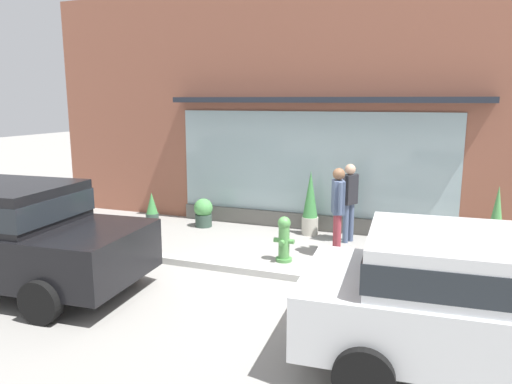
{
  "coord_description": "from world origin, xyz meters",
  "views": [
    {
      "loc": [
        2.46,
        -7.53,
        2.95
      ],
      "look_at": [
        -0.85,
        1.2,
        1.15
      ],
      "focal_mm": 33.75,
      "sensor_mm": 36.0,
      "label": 1
    }
  ],
  "objects_px": {
    "parked_car_black": "(3,230)",
    "potted_plant_corner_tall": "(203,212)",
    "fire_hydrant": "(284,239)",
    "potted_plant_window_left": "(496,223)",
    "parked_car_silver": "(488,298)",
    "pedestrian_with_handbag": "(338,205)",
    "potted_plant_near_hydrant": "(152,208)",
    "pedestrian_passerby": "(349,196)",
    "potted_plant_window_right": "(310,204)"
  },
  "relations": [
    {
      "from": "pedestrian_with_handbag",
      "to": "pedestrian_passerby",
      "type": "distance_m",
      "value": 1.03
    },
    {
      "from": "fire_hydrant",
      "to": "potted_plant_near_hydrant",
      "type": "bearing_deg",
      "value": 156.7
    },
    {
      "from": "parked_car_silver",
      "to": "potted_plant_corner_tall",
      "type": "bearing_deg",
      "value": 138.14
    },
    {
      "from": "pedestrian_with_handbag",
      "to": "parked_car_black",
      "type": "height_order",
      "value": "pedestrian_with_handbag"
    },
    {
      "from": "fire_hydrant",
      "to": "potted_plant_window_right",
      "type": "relative_size",
      "value": 0.59
    },
    {
      "from": "pedestrian_passerby",
      "to": "parked_car_black",
      "type": "relative_size",
      "value": 0.37
    },
    {
      "from": "parked_car_silver",
      "to": "potted_plant_window_right",
      "type": "relative_size",
      "value": 2.93
    },
    {
      "from": "potted_plant_window_left",
      "to": "potted_plant_corner_tall",
      "type": "bearing_deg",
      "value": 179.61
    },
    {
      "from": "parked_car_silver",
      "to": "potted_plant_near_hydrant",
      "type": "distance_m",
      "value": 8.39
    },
    {
      "from": "potted_plant_corner_tall",
      "to": "potted_plant_near_hydrant",
      "type": "bearing_deg",
      "value": -179.92
    },
    {
      "from": "parked_car_silver",
      "to": "potted_plant_near_hydrant",
      "type": "height_order",
      "value": "parked_car_silver"
    },
    {
      "from": "potted_plant_near_hydrant",
      "to": "pedestrian_with_handbag",
      "type": "bearing_deg",
      "value": -12.48
    },
    {
      "from": "pedestrian_with_handbag",
      "to": "fire_hydrant",
      "type": "bearing_deg",
      "value": 105.18
    },
    {
      "from": "potted_plant_window_left",
      "to": "parked_car_black",
      "type": "bearing_deg",
      "value": -149.46
    },
    {
      "from": "pedestrian_passerby",
      "to": "potted_plant_near_hydrant",
      "type": "bearing_deg",
      "value": 117.19
    },
    {
      "from": "parked_car_black",
      "to": "potted_plant_window_left",
      "type": "distance_m",
      "value": 8.63
    },
    {
      "from": "parked_car_black",
      "to": "potted_plant_near_hydrant",
      "type": "bearing_deg",
      "value": 88.14
    },
    {
      "from": "pedestrian_passerby",
      "to": "potted_plant_window_right",
      "type": "bearing_deg",
      "value": 100.87
    },
    {
      "from": "pedestrian_passerby",
      "to": "potted_plant_window_left",
      "type": "height_order",
      "value": "pedestrian_passerby"
    },
    {
      "from": "pedestrian_passerby",
      "to": "potted_plant_window_right",
      "type": "distance_m",
      "value": 0.98
    },
    {
      "from": "pedestrian_passerby",
      "to": "parked_car_black",
      "type": "bearing_deg",
      "value": 160.86
    },
    {
      "from": "potted_plant_near_hydrant",
      "to": "potted_plant_window_right",
      "type": "bearing_deg",
      "value": 3.46
    },
    {
      "from": "pedestrian_passerby",
      "to": "potted_plant_window_right",
      "type": "xyz_separation_m",
      "value": [
        -0.89,
        0.27,
        -0.29
      ]
    },
    {
      "from": "pedestrian_with_handbag",
      "to": "potted_plant_near_hydrant",
      "type": "distance_m",
      "value": 4.93
    },
    {
      "from": "pedestrian_with_handbag",
      "to": "potted_plant_corner_tall",
      "type": "bearing_deg",
      "value": 51.19
    },
    {
      "from": "potted_plant_window_left",
      "to": "potted_plant_near_hydrant",
      "type": "distance_m",
      "value": 7.59
    },
    {
      "from": "potted_plant_window_right",
      "to": "pedestrian_with_handbag",
      "type": "bearing_deg",
      "value": -56.52
    },
    {
      "from": "pedestrian_passerby",
      "to": "parked_car_black",
      "type": "distance_m",
      "value": 6.4
    },
    {
      "from": "pedestrian_passerby",
      "to": "potted_plant_near_hydrant",
      "type": "distance_m",
      "value": 4.85
    },
    {
      "from": "pedestrian_with_handbag",
      "to": "potted_plant_window_left",
      "type": "relative_size",
      "value": 1.24
    },
    {
      "from": "parked_car_black",
      "to": "parked_car_silver",
      "type": "bearing_deg",
      "value": -4.44
    },
    {
      "from": "pedestrian_passerby",
      "to": "potted_plant_corner_tall",
      "type": "distance_m",
      "value": 3.46
    },
    {
      "from": "potted_plant_window_right",
      "to": "potted_plant_window_left",
      "type": "bearing_deg",
      "value": -4.32
    },
    {
      "from": "fire_hydrant",
      "to": "potted_plant_window_left",
      "type": "bearing_deg",
      "value": 24.25
    },
    {
      "from": "potted_plant_corner_tall",
      "to": "parked_car_black",
      "type": "bearing_deg",
      "value": -105.82
    },
    {
      "from": "potted_plant_window_left",
      "to": "potted_plant_near_hydrant",
      "type": "relative_size",
      "value": 1.92
    },
    {
      "from": "fire_hydrant",
      "to": "potted_plant_window_left",
      "type": "distance_m",
      "value": 4.02
    },
    {
      "from": "potted_plant_window_left",
      "to": "potted_plant_near_hydrant",
      "type": "bearing_deg",
      "value": 179.7
    },
    {
      "from": "pedestrian_with_handbag",
      "to": "parked_car_black",
      "type": "relative_size",
      "value": 0.38
    },
    {
      "from": "parked_car_black",
      "to": "potted_plant_window_left",
      "type": "xyz_separation_m",
      "value": [
        7.43,
        4.38,
        -0.27
      ]
    },
    {
      "from": "parked_car_black",
      "to": "potted_plant_window_left",
      "type": "relative_size",
      "value": 3.26
    },
    {
      "from": "pedestrian_with_handbag",
      "to": "potted_plant_near_hydrant",
      "type": "relative_size",
      "value": 2.37
    },
    {
      "from": "parked_car_silver",
      "to": "potted_plant_window_left",
      "type": "bearing_deg",
      "value": 80.02
    },
    {
      "from": "potted_plant_window_left",
      "to": "pedestrian_with_handbag",
      "type": "bearing_deg",
      "value": -160.09
    },
    {
      "from": "pedestrian_with_handbag",
      "to": "potted_plant_window_left",
      "type": "distance_m",
      "value": 3.0
    },
    {
      "from": "pedestrian_with_handbag",
      "to": "potted_plant_window_right",
      "type": "relative_size",
      "value": 1.19
    },
    {
      "from": "parked_car_silver",
      "to": "potted_plant_window_right",
      "type": "distance_m",
      "value": 5.69
    },
    {
      "from": "parked_car_black",
      "to": "potted_plant_corner_tall",
      "type": "bearing_deg",
      "value": 70.36
    },
    {
      "from": "fire_hydrant",
      "to": "potted_plant_corner_tall",
      "type": "height_order",
      "value": "fire_hydrant"
    },
    {
      "from": "potted_plant_near_hydrant",
      "to": "fire_hydrant",
      "type": "bearing_deg",
      "value": -23.3
    }
  ]
}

